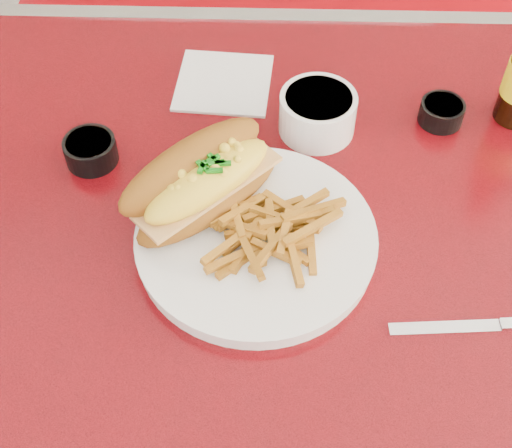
{
  "coord_description": "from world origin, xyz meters",
  "views": [
    {
      "loc": [
        -0.0,
        -0.54,
        1.43
      ],
      "look_at": [
        -0.02,
        -0.05,
        0.81
      ],
      "focal_mm": 50.0,
      "sensor_mm": 36.0,
      "label": 1
    }
  ],
  "objects_px": {
    "knife": "(492,325)",
    "sauce_cup_left": "(90,150)",
    "fork": "(311,242)",
    "diner_table": "(270,290)",
    "dinner_plate": "(256,240)",
    "mac_hoagie": "(202,181)",
    "booth_bench_far": "(273,84)",
    "sauce_cup_right": "(442,112)",
    "gravy_ramekin": "(318,112)"
  },
  "relations": [
    {
      "from": "dinner_plate",
      "to": "mac_hoagie",
      "type": "height_order",
      "value": "mac_hoagie"
    },
    {
      "from": "booth_bench_far",
      "to": "sauce_cup_left",
      "type": "height_order",
      "value": "booth_bench_far"
    },
    {
      "from": "sauce_cup_left",
      "to": "dinner_plate",
      "type": "bearing_deg",
      "value": -31.67
    },
    {
      "from": "dinner_plate",
      "to": "mac_hoagie",
      "type": "bearing_deg",
      "value": 142.69
    },
    {
      "from": "sauce_cup_left",
      "to": "gravy_ramekin",
      "type": "bearing_deg",
      "value": 12.69
    },
    {
      "from": "gravy_ramekin",
      "to": "knife",
      "type": "xyz_separation_m",
      "value": [
        0.18,
        -0.3,
        -0.03
      ]
    },
    {
      "from": "mac_hoagie",
      "to": "gravy_ramekin",
      "type": "relative_size",
      "value": 1.64
    },
    {
      "from": "diner_table",
      "to": "booth_bench_far",
      "type": "relative_size",
      "value": 1.03
    },
    {
      "from": "booth_bench_far",
      "to": "fork",
      "type": "xyz_separation_m",
      "value": [
        0.05,
        -0.86,
        0.5
      ]
    },
    {
      "from": "fork",
      "to": "gravy_ramekin",
      "type": "height_order",
      "value": "gravy_ramekin"
    },
    {
      "from": "fork",
      "to": "booth_bench_far",
      "type": "bearing_deg",
      "value": -3.73
    },
    {
      "from": "mac_hoagie",
      "to": "diner_table",
      "type": "bearing_deg",
      "value": -46.03
    },
    {
      "from": "fork",
      "to": "knife",
      "type": "height_order",
      "value": "fork"
    },
    {
      "from": "knife",
      "to": "sauce_cup_left",
      "type": "bearing_deg",
      "value": 149.48
    },
    {
      "from": "diner_table",
      "to": "sauce_cup_right",
      "type": "distance_m",
      "value": 0.33
    },
    {
      "from": "sauce_cup_left",
      "to": "knife",
      "type": "xyz_separation_m",
      "value": [
        0.47,
        -0.23,
        -0.02
      ]
    },
    {
      "from": "diner_table",
      "to": "dinner_plate",
      "type": "bearing_deg",
      "value": -110.96
    },
    {
      "from": "gravy_ramekin",
      "to": "sauce_cup_right",
      "type": "bearing_deg",
      "value": 7.18
    },
    {
      "from": "mac_hoagie",
      "to": "sauce_cup_right",
      "type": "bearing_deg",
      "value": -15.15
    },
    {
      "from": "sauce_cup_left",
      "to": "sauce_cup_right",
      "type": "xyz_separation_m",
      "value": [
        0.45,
        0.09,
        -0.0
      ]
    },
    {
      "from": "fork",
      "to": "sauce_cup_left",
      "type": "relative_size",
      "value": 1.79
    },
    {
      "from": "booth_bench_far",
      "to": "dinner_plate",
      "type": "bearing_deg",
      "value": -91.16
    },
    {
      "from": "diner_table",
      "to": "mac_hoagie",
      "type": "height_order",
      "value": "mac_hoagie"
    },
    {
      "from": "gravy_ramekin",
      "to": "sauce_cup_right",
      "type": "xyz_separation_m",
      "value": [
        0.17,
        0.02,
        -0.01
      ]
    },
    {
      "from": "diner_table",
      "to": "fork",
      "type": "xyz_separation_m",
      "value": [
        0.05,
        -0.05,
        0.18
      ]
    },
    {
      "from": "mac_hoagie",
      "to": "gravy_ramekin",
      "type": "bearing_deg",
      "value": 2.9
    },
    {
      "from": "fork",
      "to": "gravy_ramekin",
      "type": "bearing_deg",
      "value": -10.08
    },
    {
      "from": "diner_table",
      "to": "booth_bench_far",
      "type": "bearing_deg",
      "value": 90.0
    },
    {
      "from": "fork",
      "to": "sauce_cup_left",
      "type": "bearing_deg",
      "value": 56.47
    },
    {
      "from": "dinner_plate",
      "to": "sauce_cup_right",
      "type": "xyz_separation_m",
      "value": [
        0.24,
        0.22,
        0.01
      ]
    },
    {
      "from": "booth_bench_far",
      "to": "diner_table",
      "type": "bearing_deg",
      "value": -90.0
    },
    {
      "from": "gravy_ramekin",
      "to": "diner_table",
      "type": "bearing_deg",
      "value": -110.79
    },
    {
      "from": "fork",
      "to": "gravy_ramekin",
      "type": "xyz_separation_m",
      "value": [
        0.01,
        0.2,
        0.01
      ]
    },
    {
      "from": "gravy_ramekin",
      "to": "knife",
      "type": "bearing_deg",
      "value": -58.78
    },
    {
      "from": "diner_table",
      "to": "sauce_cup_right",
      "type": "relative_size",
      "value": 17.93
    },
    {
      "from": "diner_table",
      "to": "mac_hoagie",
      "type": "bearing_deg",
      "value": 178.25
    },
    {
      "from": "fork",
      "to": "sauce_cup_left",
      "type": "distance_m",
      "value": 0.31
    },
    {
      "from": "booth_bench_far",
      "to": "sauce_cup_right",
      "type": "xyz_separation_m",
      "value": [
        0.22,
        -0.64,
        0.5
      ]
    },
    {
      "from": "fork",
      "to": "sauce_cup_right",
      "type": "distance_m",
      "value": 0.29
    },
    {
      "from": "fork",
      "to": "diner_table",
      "type": "bearing_deg",
      "value": 33.61
    },
    {
      "from": "diner_table",
      "to": "knife",
      "type": "relative_size",
      "value": 6.56
    },
    {
      "from": "diner_table",
      "to": "dinner_plate",
      "type": "height_order",
      "value": "dinner_plate"
    },
    {
      "from": "booth_bench_far",
      "to": "gravy_ramekin",
      "type": "relative_size",
      "value": 9.22
    },
    {
      "from": "booth_bench_far",
      "to": "gravy_ramekin",
      "type": "height_order",
      "value": "booth_bench_far"
    },
    {
      "from": "dinner_plate",
      "to": "gravy_ramekin",
      "type": "bearing_deg",
      "value": 69.17
    },
    {
      "from": "mac_hoagie",
      "to": "fork",
      "type": "height_order",
      "value": "mac_hoagie"
    },
    {
      "from": "dinner_plate",
      "to": "mac_hoagie",
      "type": "xyz_separation_m",
      "value": [
        -0.06,
        0.05,
        0.05
      ]
    },
    {
      "from": "diner_table",
      "to": "sauce_cup_right",
      "type": "height_order",
      "value": "sauce_cup_right"
    },
    {
      "from": "fork",
      "to": "knife",
      "type": "relative_size",
      "value": 0.72
    },
    {
      "from": "booth_bench_far",
      "to": "mac_hoagie",
      "type": "height_order",
      "value": "booth_bench_far"
    }
  ]
}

